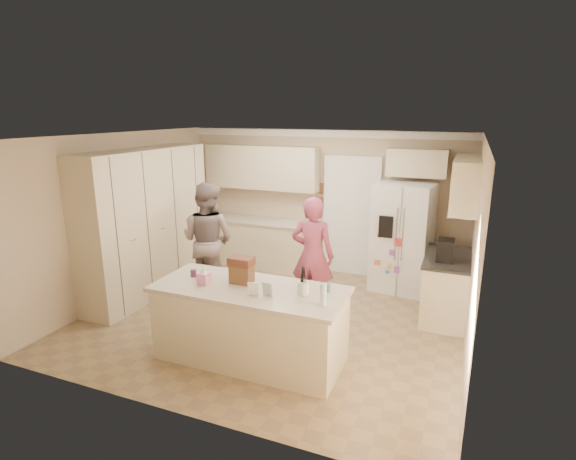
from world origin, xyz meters
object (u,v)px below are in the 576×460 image
at_px(refrigerator, 402,238).
at_px(teen_boy, 208,240).
at_px(utensil_crock, 303,288).
at_px(dollhouse_body, 242,274).
at_px(island_base, 250,325).
at_px(tissue_box, 204,278).
at_px(coffee_maker, 445,250).
at_px(teen_girl, 313,256).

distance_m(refrigerator, teen_boy, 3.17).
height_order(utensil_crock, dollhouse_body, dollhouse_body).
xyz_separation_m(island_base, tissue_box, (-0.55, -0.10, 0.56)).
distance_m(coffee_maker, teen_girl, 1.85).
bearing_deg(teen_boy, island_base, 135.55).
relative_size(coffee_maker, utensil_crock, 2.00).
xyz_separation_m(coffee_maker, teen_girl, (-1.80, -0.36, -0.19)).
relative_size(coffee_maker, dollhouse_body, 1.15).
relative_size(refrigerator, tissue_box, 12.86).
height_order(coffee_maker, tissue_box, coffee_maker).
bearing_deg(tissue_box, coffee_maker, 37.57).
bearing_deg(utensil_crock, refrigerator, 76.59).
distance_m(island_base, teen_girl, 1.62).
bearing_deg(teen_girl, teen_boy, -1.97).
height_order(refrigerator, dollhouse_body, refrigerator).
relative_size(refrigerator, island_base, 0.82).
distance_m(dollhouse_body, teen_girl, 1.50).
xyz_separation_m(coffee_maker, tissue_box, (-2.60, -2.00, -0.07)).
bearing_deg(coffee_maker, dollhouse_body, -140.71).
bearing_deg(utensil_crock, coffee_maker, 52.88).
bearing_deg(teen_girl, tissue_box, 60.97).
bearing_deg(island_base, utensil_crock, 4.40).
relative_size(tissue_box, dollhouse_body, 0.54).
distance_m(coffee_maker, dollhouse_body, 2.84).
relative_size(coffee_maker, island_base, 0.14).
xyz_separation_m(utensil_crock, tissue_box, (-1.20, -0.15, -0.00)).
relative_size(tissue_box, teen_girl, 0.08).
distance_m(utensil_crock, tissue_box, 1.21).
distance_m(coffee_maker, island_base, 2.87).
bearing_deg(utensil_crock, tissue_box, -172.87).
bearing_deg(tissue_box, teen_boy, 120.60).
relative_size(utensil_crock, dollhouse_body, 0.58).
relative_size(island_base, teen_girl, 1.26).
bearing_deg(teen_boy, dollhouse_body, 134.50).
bearing_deg(tissue_box, utensil_crock, 7.13).
relative_size(coffee_maker, teen_boy, 0.16).
bearing_deg(coffee_maker, teen_boy, -173.68).
xyz_separation_m(dollhouse_body, teen_boy, (-1.35, 1.41, -0.11)).
xyz_separation_m(coffee_maker, island_base, (-2.05, -1.90, -0.63)).
height_order(utensil_crock, tissue_box, utensil_crock).
distance_m(refrigerator, island_base, 3.24).
distance_m(refrigerator, tissue_box, 3.56).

